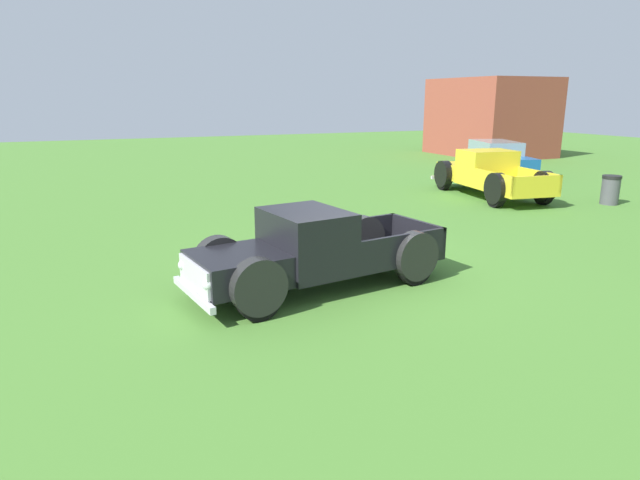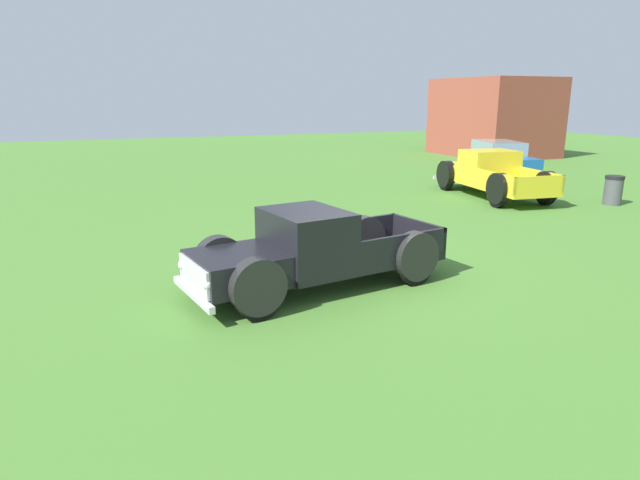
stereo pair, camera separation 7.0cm
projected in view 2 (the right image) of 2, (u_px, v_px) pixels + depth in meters
ground_plane at (348, 271)px, 11.12m from camera, size 80.00×80.00×0.00m
pickup_truck_foreground at (303, 253)px, 9.81m from camera, size 2.49×5.03×1.48m
pickup_truck_behind_right at (487, 174)px, 19.47m from camera, size 5.48×2.68×1.61m
sedan_distant_a at (499, 158)px, 24.31m from camera, size 4.93×3.20×1.53m
trash_can at (613, 190)px, 17.81m from camera, size 0.59×0.59×0.95m
brick_pavilion at (493, 117)px, 32.74m from camera, size 6.55×5.03×4.50m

